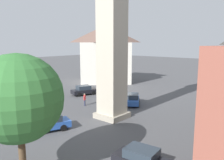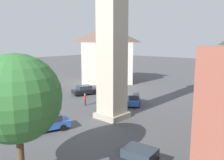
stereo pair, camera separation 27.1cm
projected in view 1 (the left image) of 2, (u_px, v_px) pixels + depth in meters
name	position (u px, v px, depth m)	size (l,w,h in m)	color
ground_plane	(112.00, 117.00, 26.22)	(200.00, 200.00, 0.00)	#4C4C4F
car_blue_kerb	(11.00, 111.00, 26.10)	(3.77, 4.34, 1.53)	#2D5BB7
car_silver_kerb	(84.00, 90.00, 37.31)	(2.91, 4.45, 1.53)	black
car_red_corner	(49.00, 123.00, 22.23)	(3.02, 4.46, 1.53)	#2D5BB7
car_white_side	(133.00, 99.00, 31.49)	(3.69, 4.37, 1.53)	#2D5BB7
car_black_far	(143.00, 160.00, 15.31)	(4.28, 2.12, 1.53)	black
pedestrian	(85.00, 98.00, 30.94)	(0.37, 0.49, 1.69)	#2D3351
tree	(18.00, 99.00, 13.86)	(5.45, 5.45, 7.86)	brown
building_shop_left	(105.00, 53.00, 48.71)	(13.40, 13.34, 11.93)	silver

